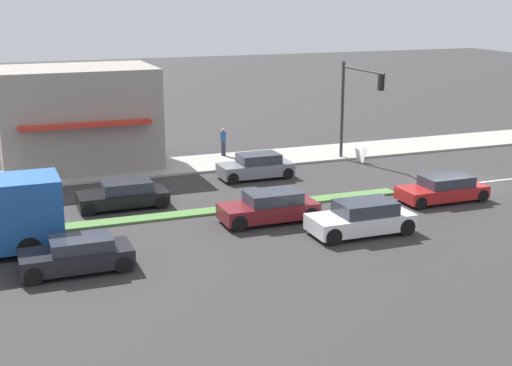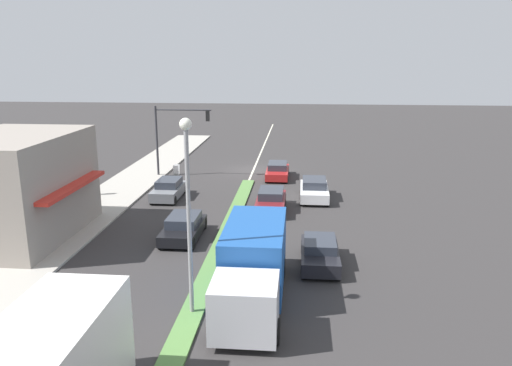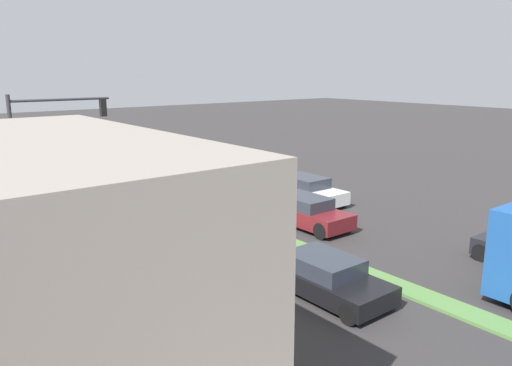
{
  "view_description": "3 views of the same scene",
  "coord_description": "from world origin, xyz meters",
  "px_view_note": "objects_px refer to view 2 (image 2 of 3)",
  "views": [
    {
      "loc": [
        -29.12,
        22.35,
        9.4
      ],
      "look_at": [
        -0.34,
        11.28,
        1.25
      ],
      "focal_mm": 50.0,
      "sensor_mm": 36.0,
      "label": 1
    },
    {
      "loc": [
        -3.97,
        41.76,
        9.53
      ],
      "look_at": [
        -1.21,
        11.0,
        1.67
      ],
      "focal_mm": 35.0,
      "sensor_mm": 36.0,
      "label": 2
    },
    {
      "loc": [
        12.68,
        26.54,
        6.73
      ],
      "look_at": [
        -1.99,
        8.06,
        1.39
      ],
      "focal_mm": 35.0,
      "sensor_mm": 36.0,
      "label": 3
    }
  ],
  "objects_px": {
    "suv_black": "(183,227)",
    "sedan_dark": "(320,253)",
    "traffic_signal_main": "(174,129)",
    "warning_aframe_sign": "(176,170)",
    "pedestrian": "(93,183)",
    "street_lamp": "(188,193)",
    "hatchback_red": "(277,171)",
    "suv_grey": "(169,189)",
    "delivery_truck": "(253,265)",
    "van_white": "(314,189)",
    "sedan_maroon": "(271,200)"
  },
  "relations": [
    {
      "from": "suv_black",
      "to": "sedan_dark",
      "type": "relative_size",
      "value": 1.04
    },
    {
      "from": "traffic_signal_main",
      "to": "warning_aframe_sign",
      "type": "bearing_deg",
      "value": -83.61
    },
    {
      "from": "pedestrian",
      "to": "sedan_dark",
      "type": "distance_m",
      "value": 18.6
    },
    {
      "from": "street_lamp",
      "to": "hatchback_red",
      "type": "xyz_separation_m",
      "value": [
        -2.2,
        -22.24,
        -4.2
      ]
    },
    {
      "from": "traffic_signal_main",
      "to": "warning_aframe_sign",
      "type": "distance_m",
      "value": 3.52
    },
    {
      "from": "suv_grey",
      "to": "delivery_truck",
      "type": "bearing_deg",
      "value": 116.88
    },
    {
      "from": "suv_black",
      "to": "sedan_dark",
      "type": "bearing_deg",
      "value": 157.4
    },
    {
      "from": "warning_aframe_sign",
      "to": "hatchback_red",
      "type": "relative_size",
      "value": 0.2
    },
    {
      "from": "delivery_truck",
      "to": "van_white",
      "type": "relative_size",
      "value": 1.78
    },
    {
      "from": "delivery_truck",
      "to": "suv_black",
      "type": "bearing_deg",
      "value": -56.49
    },
    {
      "from": "delivery_truck",
      "to": "hatchback_red",
      "type": "xyz_separation_m",
      "value": [
        0.0,
        -20.84,
        -0.89
      ]
    },
    {
      "from": "hatchback_red",
      "to": "suv_grey",
      "type": "height_order",
      "value": "suv_grey"
    },
    {
      "from": "warning_aframe_sign",
      "to": "delivery_truck",
      "type": "height_order",
      "value": "delivery_truck"
    },
    {
      "from": "sedan_maroon",
      "to": "hatchback_red",
      "type": "height_order",
      "value": "sedan_maroon"
    },
    {
      "from": "suv_grey",
      "to": "van_white",
      "type": "distance_m",
      "value": 10.03
    },
    {
      "from": "pedestrian",
      "to": "suv_grey",
      "type": "xyz_separation_m",
      "value": [
        -5.34,
        -0.04,
        -0.36
      ]
    },
    {
      "from": "suv_black",
      "to": "sedan_dark",
      "type": "height_order",
      "value": "suv_black"
    },
    {
      "from": "suv_black",
      "to": "sedan_dark",
      "type": "distance_m",
      "value": 7.8
    },
    {
      "from": "warning_aframe_sign",
      "to": "sedan_dark",
      "type": "distance_m",
      "value": 20.76
    },
    {
      "from": "warning_aframe_sign",
      "to": "suv_black",
      "type": "relative_size",
      "value": 0.21
    },
    {
      "from": "traffic_signal_main",
      "to": "pedestrian",
      "type": "height_order",
      "value": "traffic_signal_main"
    },
    {
      "from": "pedestrian",
      "to": "hatchback_red",
      "type": "bearing_deg",
      "value": -151.97
    },
    {
      "from": "pedestrian",
      "to": "sedan_maroon",
      "type": "bearing_deg",
      "value": 170.39
    },
    {
      "from": "sedan_maroon",
      "to": "traffic_signal_main",
      "type": "bearing_deg",
      "value": -45.71
    },
    {
      "from": "street_lamp",
      "to": "sedan_maroon",
      "type": "height_order",
      "value": "street_lamp"
    },
    {
      "from": "street_lamp",
      "to": "suv_black",
      "type": "height_order",
      "value": "street_lamp"
    },
    {
      "from": "sedan_maroon",
      "to": "sedan_dark",
      "type": "xyz_separation_m",
      "value": [
        -2.8,
        8.4,
        -0.04
      ]
    },
    {
      "from": "street_lamp",
      "to": "hatchback_red",
      "type": "height_order",
      "value": "street_lamp"
    },
    {
      "from": "warning_aframe_sign",
      "to": "suv_black",
      "type": "distance_m",
      "value": 15.03
    },
    {
      "from": "pedestrian",
      "to": "street_lamp",
      "type": "bearing_deg",
      "value": 123.59
    },
    {
      "from": "delivery_truck",
      "to": "van_white",
      "type": "bearing_deg",
      "value": -100.62
    },
    {
      "from": "delivery_truck",
      "to": "van_white",
      "type": "xyz_separation_m",
      "value": [
        -2.8,
        -14.94,
        -0.81
      ]
    },
    {
      "from": "sedan_dark",
      "to": "van_white",
      "type": "xyz_separation_m",
      "value": [
        0.0,
        -11.29,
        0.06
      ]
    },
    {
      "from": "suv_grey",
      "to": "pedestrian",
      "type": "bearing_deg",
      "value": 0.4
    },
    {
      "from": "traffic_signal_main",
      "to": "suv_grey",
      "type": "bearing_deg",
      "value": 100.01
    },
    {
      "from": "sedan_dark",
      "to": "suv_grey",
      "type": "bearing_deg",
      "value": -46.55
    },
    {
      "from": "street_lamp",
      "to": "warning_aframe_sign",
      "type": "distance_m",
      "value": 23.77
    },
    {
      "from": "street_lamp",
      "to": "sedan_dark",
      "type": "distance_m",
      "value": 8.24
    },
    {
      "from": "sedan_dark",
      "to": "van_white",
      "type": "relative_size",
      "value": 0.92
    },
    {
      "from": "sedan_dark",
      "to": "van_white",
      "type": "distance_m",
      "value": 11.29
    },
    {
      "from": "pedestrian",
      "to": "suv_grey",
      "type": "bearing_deg",
      "value": -179.6
    },
    {
      "from": "traffic_signal_main",
      "to": "street_lamp",
      "type": "bearing_deg",
      "value": 105.57
    },
    {
      "from": "delivery_truck",
      "to": "sedan_dark",
      "type": "relative_size",
      "value": 1.94
    },
    {
      "from": "sedan_maroon",
      "to": "hatchback_red",
      "type": "xyz_separation_m",
      "value": [
        -0.0,
        -8.8,
        -0.06
      ]
    },
    {
      "from": "warning_aframe_sign",
      "to": "suv_grey",
      "type": "bearing_deg",
      "value": 99.72
    },
    {
      "from": "sedan_maroon",
      "to": "suv_grey",
      "type": "height_order",
      "value": "sedan_maroon"
    },
    {
      "from": "warning_aframe_sign",
      "to": "delivery_truck",
      "type": "relative_size",
      "value": 0.11
    },
    {
      "from": "warning_aframe_sign",
      "to": "sedan_maroon",
      "type": "bearing_deg",
      "value": 132.7
    },
    {
      "from": "delivery_truck",
      "to": "sedan_maroon",
      "type": "height_order",
      "value": "delivery_truck"
    },
    {
      "from": "suv_black",
      "to": "suv_grey",
      "type": "xyz_separation_m",
      "value": [
        2.8,
        -7.56,
        0.03
      ]
    }
  ]
}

